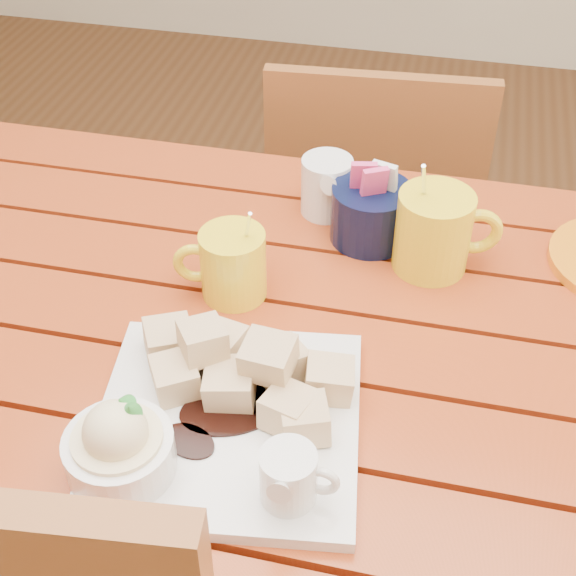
% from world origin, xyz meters
% --- Properties ---
extents(table, '(1.20, 0.79, 0.75)m').
position_xyz_m(table, '(0.00, 0.00, 0.64)').
color(table, '#8F3512').
rests_on(table, ground).
extents(dessert_plate, '(0.31, 0.31, 0.11)m').
position_xyz_m(dessert_plate, '(0.01, -0.17, 0.78)').
color(dessert_plate, white).
rests_on(dessert_plate, table).
extents(coffee_mug_left, '(0.12, 0.08, 0.14)m').
position_xyz_m(coffee_mug_left, '(-0.03, 0.06, 0.80)').
color(coffee_mug_left, yellow).
rests_on(coffee_mug_left, table).
extents(coffee_mug_right, '(0.14, 0.10, 0.16)m').
position_xyz_m(coffee_mug_right, '(0.21, 0.17, 0.81)').
color(coffee_mug_right, yellow).
rests_on(coffee_mug_right, table).
extents(cream_pitcher, '(0.10, 0.09, 0.09)m').
position_xyz_m(cream_pitcher, '(0.06, 0.26, 0.79)').
color(cream_pitcher, white).
rests_on(cream_pitcher, table).
extents(sugar_caddy, '(0.11, 0.11, 0.12)m').
position_xyz_m(sugar_caddy, '(0.12, 0.22, 0.79)').
color(sugar_caddy, black).
rests_on(sugar_caddy, table).
extents(chair_far, '(0.42, 0.42, 0.83)m').
position_xyz_m(chair_far, '(0.08, 0.65, 0.46)').
color(chair_far, brown).
rests_on(chair_far, ground).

